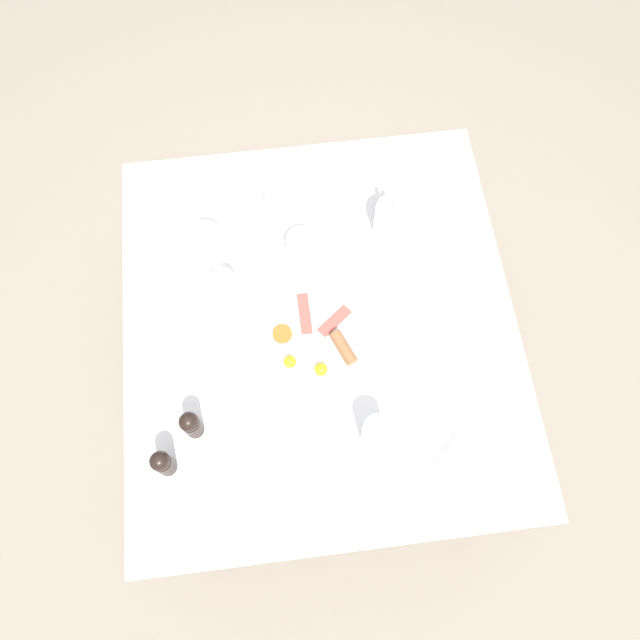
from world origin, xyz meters
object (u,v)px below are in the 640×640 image
pepper_grinder (163,463)px  salt_grinder (191,425)px  teapot_near (394,219)px  creamer_jug (276,203)px  breakfast_plate (314,344)px  fork_by_plate (435,308)px  napkin_folded (469,472)px  teacup_with_saucer_right (207,241)px  water_glass_tall (376,433)px  knife_by_plate (187,366)px  water_glass_short (224,288)px  teacup_with_saucer_left (304,247)px

pepper_grinder → salt_grinder: same height
teapot_near → creamer_jug: teapot_near is taller
breakfast_plate → creamer_jug: bearing=7.5°
salt_grinder → fork_by_plate: bearing=-69.2°
napkin_folded → fork_by_plate: size_ratio=1.00×
teapot_near → teacup_with_saucer_right: 0.49m
water_glass_tall → creamer_jug: 0.67m
teacup_with_saucer_right → fork_by_plate: 0.61m
teacup_with_saucer_right → salt_grinder: salt_grinder is taller
teapot_near → water_glass_tall: 0.56m
breakfast_plate → creamer_jug: 0.41m
water_glass_tall → fork_by_plate: 0.37m
teacup_with_saucer_right → napkin_folded: teacup_with_saucer_right is taller
pepper_grinder → napkin_folded: 0.69m
pepper_grinder → knife_by_plate: 0.25m
teapot_near → water_glass_short: bearing=-82.8°
teacup_with_saucer_right → napkin_folded: bearing=-139.8°
teacup_with_saucer_right → creamer_jug: bearing=-63.7°
breakfast_plate → water_glass_short: water_glass_short is taller
teacup_with_saucer_left → breakfast_plate: bearing=178.9°
teacup_with_saucer_right → salt_grinder: bearing=173.3°
water_glass_tall → creamer_jug: water_glass_tall is taller
creamer_jug → napkin_folded: bearing=-154.0°
salt_grinder → knife_by_plate: 0.17m
teapot_near → breakfast_plate: bearing=-49.4°
teacup_with_saucer_left → knife_by_plate: 0.42m
breakfast_plate → teapot_near: size_ratio=1.54×
salt_grinder → napkin_folded: size_ratio=0.59×
napkin_folded → fork_by_plate: (0.41, -0.00, -0.00)m
teacup_with_saucer_left → water_glass_short: (-0.10, 0.21, 0.02)m
water_glass_tall → fork_by_plate: bearing=-33.9°
creamer_jug → teapot_near: bearing=-109.4°
teapot_near → pepper_grinder: bearing=-58.1°
breakfast_plate → water_glass_short: 0.26m
water_glass_tall → napkin_folded: 0.23m
water_glass_short → knife_by_plate: 0.21m
creamer_jug → napkin_folded: (-0.75, -0.37, -0.02)m
breakfast_plate → teacup_with_saucer_right: teacup_with_saucer_right is taller
creamer_jug → teacup_with_saucer_left: bearing=-157.6°
teapot_near → water_glass_short: teapot_near is taller
creamer_jug → salt_grinder: 0.63m
teacup_with_saucer_right → napkin_folded: (-0.66, -0.55, -0.02)m
napkin_folded → teapot_near: bearing=6.1°
teacup_with_saucer_right → fork_by_plate: (-0.25, -0.56, -0.02)m
fork_by_plate → pepper_grinder: bearing=114.6°
creamer_jug → fork_by_plate: creamer_jug is taller
water_glass_short → teapot_near: bearing=-72.7°
teacup_with_saucer_left → napkin_folded: teacup_with_saucer_left is taller
teapot_near → teacup_with_saucer_left: size_ratio=1.21×
water_glass_tall → teacup_with_saucer_right: bearing=32.6°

